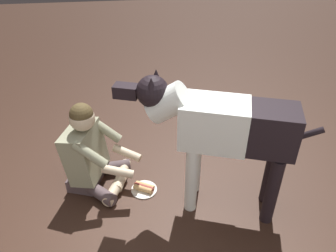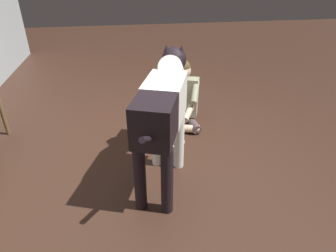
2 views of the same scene
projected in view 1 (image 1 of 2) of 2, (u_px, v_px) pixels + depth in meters
The scene contains 4 objects.
ground_plane at pixel (154, 197), 2.88m from camera, with size 14.68×14.68×0.00m, color #3A2319.
person_sitting_on_floor at pixel (91, 154), 2.83m from camera, with size 0.69×0.60×0.83m.
large_dog at pixel (221, 129), 2.42m from camera, with size 1.45×0.64×1.16m.
hot_dog_on_plate at pixel (144, 188), 2.93m from camera, with size 0.23×0.23×0.06m.
Camera 1 is at (0.15, 2.04, 2.12)m, focal length 35.01 mm.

